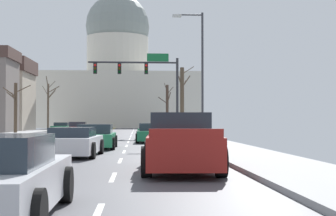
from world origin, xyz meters
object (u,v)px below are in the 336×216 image
Objects in this scene: sedan_near_01 at (152,134)px; sedan_near_03 at (74,142)px; pickup_truck_near_04 at (181,144)px; sedan_oncoming_01 at (61,127)px; street_lamp_right at (199,66)px; signal_gantry at (146,76)px; sedan_near_00 at (150,131)px; pedestrian_00 at (189,126)px; sedan_near_02 at (96,137)px; bicycle_parked at (202,135)px; sedan_oncoming_00 at (78,129)px.

sedan_near_01 is 12.89m from sedan_near_03.
sedan_near_03 is at bearing 123.38° from pickup_truck_near_04.
street_lamp_right is at bearing -67.31° from sedan_oncoming_01.
signal_gantry is 1.72× the size of sedan_near_00.
signal_gantry reaches higher than pedestrian_00.
sedan_near_01 reaches higher than sedan_near_03.
sedan_near_03 is at bearing -97.85° from signal_gantry.
sedan_near_02 reaches higher than sedan_near_03.
signal_gantry is 4.82× the size of pedestrian_00.
sedan_near_00 is 13.58m from sedan_near_02.
signal_gantry is at bearing -62.21° from sedan_oncoming_01.
pickup_truck_near_04 is (3.79, -5.76, 0.19)m from sedan_near_03.
street_lamp_right reaches higher than sedan_near_00.
sedan_oncoming_01 is (-7.36, 37.28, -0.04)m from sedan_near_02.
street_lamp_right is at bearing 59.92° from sedan_near_03.
bicycle_parked is at bearing -66.55° from sedan_oncoming_01.
sedan_near_01 is 0.94× the size of sedan_near_02.
sedan_near_02 reaches higher than sedan_near_00.
pedestrian_00 is (9.56, -14.60, 0.44)m from sedan_oncoming_00.
sedan_near_00 is 6.45m from sedan_near_01.
sedan_near_02 is (-2.85, -17.91, -4.74)m from signal_gantry.
sedan_near_01 reaches higher than sedan_oncoming_01.
sedan_near_00 is 2.80× the size of pedestrian_00.
sedan_near_02 is at bearing 106.57° from pickup_truck_near_04.
sedan_near_03 is 2.61× the size of bicycle_parked.
pedestrian_00 is (2.39, 20.73, 0.29)m from pickup_truck_near_04.
sedan_near_03 is 13.35m from bicycle_parked.
sedan_near_03 is at bearing -100.61° from sedan_near_00.
bicycle_parked is at bearing -66.91° from sedan_near_00.
sedan_oncoming_00 is 13.83m from sedan_oncoming_01.
street_lamp_right is 1.76× the size of sedan_near_03.
signal_gantry is 24.25m from sedan_near_03.
pickup_truck_near_04 is (0.26, -24.62, 0.18)m from sedan_near_00.
sedan_near_03 is at bearing -119.81° from bicycle_parked.
sedan_oncoming_00 is (-3.77, 23.93, 0.02)m from sedan_near_02.
sedan_near_00 is 7.91m from bicycle_parked.
signal_gantry reaches higher than sedan_near_02.
sedan_oncoming_01 is 30.89m from pedestrian_00.
sedan_near_02 reaches higher than sedan_near_01.
pedestrian_00 reaches higher than sedan_near_03.
pedestrian_00 is at bearing 97.54° from bicycle_parked.
street_lamp_right reaches higher than signal_gantry.
pedestrian_00 reaches higher than pickup_truck_near_04.
signal_gantry reaches higher than sedan_near_03.
sedan_oncoming_00 reaches higher than sedan_near_00.
bicycle_parked is at bearing -74.19° from signal_gantry.
bicycle_parked is at bearing 60.19° from sedan_near_03.
sedan_near_01 is 7.43m from sedan_near_02.
signal_gantry is 1.72× the size of sedan_near_02.
sedan_near_02 is at bearing -103.34° from sedan_near_00.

